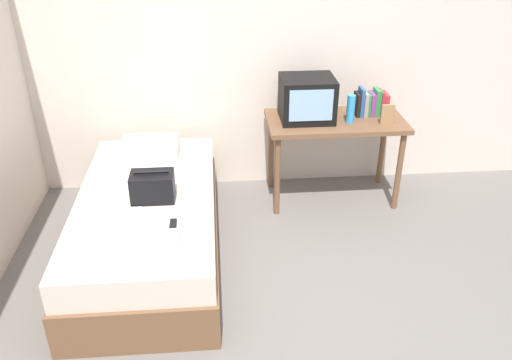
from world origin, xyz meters
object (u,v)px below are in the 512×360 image
(magazine, at_px, (123,219))
(remote_dark, at_px, (173,226))
(bed, at_px, (149,226))
(water_bottle, at_px, (351,109))
(handbag, at_px, (153,186))
(remote_silver, at_px, (133,180))
(desk, at_px, (335,130))
(picture_frame, at_px, (388,114))
(folded_towel, at_px, (157,243))
(book_row, at_px, (371,103))
(pillow, at_px, (150,147))
(tv, at_px, (307,99))

(magazine, relative_size, remote_dark, 1.86)
(bed, relative_size, remote_dark, 12.82)
(magazine, bearing_deg, water_bottle, 29.62)
(handbag, distance_m, remote_dark, 0.42)
(remote_dark, bearing_deg, remote_silver, 116.56)
(handbag, bearing_deg, remote_dark, -67.79)
(magazine, bearing_deg, desk, 33.04)
(picture_frame, distance_m, magazine, 2.27)
(water_bottle, distance_m, picture_frame, 0.30)
(picture_frame, xyz_separation_m, folded_towel, (-1.80, -1.26, -0.28))
(picture_frame, bearing_deg, remote_silver, -168.81)
(book_row, height_order, pillow, book_row)
(water_bottle, bearing_deg, folded_towel, -138.75)
(magazine, xyz_separation_m, folded_towel, (0.25, -0.32, 0.02))
(bed, relative_size, tv, 4.55)
(water_bottle, xyz_separation_m, remote_dark, (-1.42, -1.12, -0.33))
(bed, bearing_deg, desk, 26.20)
(desk, height_order, folded_towel, desk)
(book_row, distance_m, remote_dark, 2.10)
(pillow, height_order, handbag, handbag)
(tv, relative_size, remote_dark, 2.82)
(desk, distance_m, handbag, 1.69)
(picture_frame, bearing_deg, pillow, 178.05)
(tv, bearing_deg, bed, -148.71)
(remote_dark, bearing_deg, handbag, 112.21)
(book_row, bearing_deg, desk, -165.64)
(water_bottle, xyz_separation_m, handbag, (-1.57, -0.74, -0.24))
(book_row, height_order, remote_silver, book_row)
(desk, distance_m, remote_silver, 1.74)
(desk, xyz_separation_m, folded_towel, (-1.40, -1.40, -0.10))
(handbag, bearing_deg, water_bottle, 25.32)
(pillow, bearing_deg, picture_frame, -1.95)
(bed, relative_size, desk, 1.72)
(bed, distance_m, book_row, 2.12)
(tv, distance_m, remote_dark, 1.67)
(water_bottle, height_order, pillow, water_bottle)
(tv, height_order, magazine, tv)
(tv, height_order, handbag, tv)
(bed, height_order, tv, tv)
(book_row, relative_size, remote_dark, 1.74)
(bed, xyz_separation_m, remote_silver, (-0.11, 0.22, 0.28))
(book_row, relative_size, magazine, 0.94)
(picture_frame, bearing_deg, magazine, -155.39)
(water_bottle, bearing_deg, picture_frame, -11.01)
(picture_frame, bearing_deg, remote_dark, -148.10)
(handbag, xyz_separation_m, remote_silver, (-0.18, 0.28, -0.09))
(bed, height_order, pillow, pillow)
(desk, bearing_deg, handbag, -150.81)
(bed, relative_size, picture_frame, 12.03)
(pillow, bearing_deg, remote_dark, -77.90)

